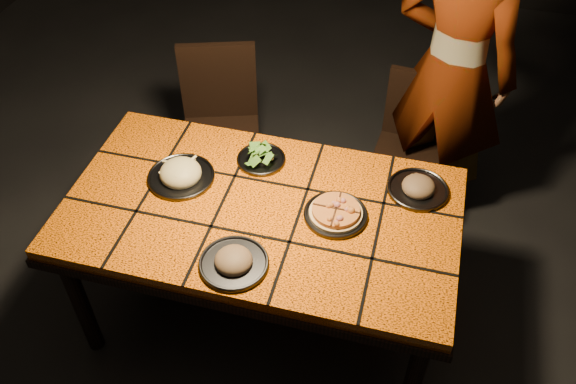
% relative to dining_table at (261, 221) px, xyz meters
% --- Properties ---
extents(room_shell, '(6.04, 7.04, 3.08)m').
position_rel_dining_table_xyz_m(room_shell, '(0.00, 0.00, 0.83)').
color(room_shell, black).
rests_on(room_shell, ground).
extents(dining_table, '(1.62, 0.92, 0.75)m').
position_rel_dining_table_xyz_m(dining_table, '(0.00, 0.00, 0.00)').
color(dining_table, orange).
rests_on(dining_table, ground).
extents(chair_far_left, '(0.51, 0.51, 0.90)m').
position_rel_dining_table_xyz_m(chair_far_left, '(-0.48, 0.81, -0.16)').
color(chair_far_left, black).
rests_on(chair_far_left, ground).
extents(chair_far_right, '(0.40, 0.40, 0.82)m').
position_rel_dining_table_xyz_m(chair_far_right, '(0.55, 0.95, -0.20)').
color(chair_far_right, black).
rests_on(chair_far_right, ground).
extents(diner, '(0.74, 0.61, 1.75)m').
position_rel_dining_table_xyz_m(diner, '(0.67, 1.00, 0.20)').
color(diner, brown).
rests_on(diner, ground).
extents(plate_pizza, '(0.26, 0.26, 0.04)m').
position_rel_dining_table_xyz_m(plate_pizza, '(0.30, 0.03, 0.10)').
color(plate_pizza, '#333337').
rests_on(plate_pizza, dining_table).
extents(plate_pasta, '(0.29, 0.29, 0.09)m').
position_rel_dining_table_xyz_m(plate_pasta, '(-0.38, 0.08, 0.10)').
color(plate_pasta, '#333337').
rests_on(plate_pasta, dining_table).
extents(plate_salad, '(0.21, 0.21, 0.07)m').
position_rel_dining_table_xyz_m(plate_salad, '(-0.08, 0.27, 0.10)').
color(plate_salad, '#333337').
rests_on(plate_salad, dining_table).
extents(plate_mushroom_a, '(0.26, 0.26, 0.09)m').
position_rel_dining_table_xyz_m(plate_mushroom_a, '(-0.01, -0.31, 0.10)').
color(plate_mushroom_a, '#333337').
rests_on(plate_mushroom_a, dining_table).
extents(plate_mushroom_b, '(0.26, 0.26, 0.08)m').
position_rel_dining_table_xyz_m(plate_mushroom_b, '(0.61, 0.26, 0.10)').
color(plate_mushroom_b, '#333337').
rests_on(plate_mushroom_b, dining_table).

